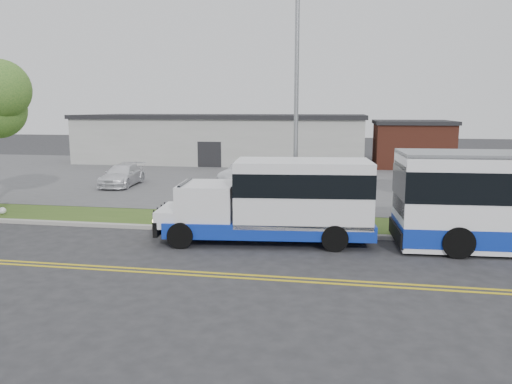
% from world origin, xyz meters
% --- Properties ---
extents(ground, '(140.00, 140.00, 0.00)m').
position_xyz_m(ground, '(0.00, 0.00, 0.00)').
color(ground, '#28282B').
rests_on(ground, ground).
extents(lane_line_north, '(70.00, 0.12, 0.01)m').
position_xyz_m(lane_line_north, '(0.00, -3.85, 0.01)').
color(lane_line_north, gold).
rests_on(lane_line_north, ground).
extents(lane_line_south, '(70.00, 0.12, 0.01)m').
position_xyz_m(lane_line_south, '(0.00, -4.15, 0.01)').
color(lane_line_south, gold).
rests_on(lane_line_south, ground).
extents(curb, '(80.00, 0.30, 0.15)m').
position_xyz_m(curb, '(0.00, 1.10, 0.07)').
color(curb, '#9E9B93').
rests_on(curb, ground).
extents(verge, '(80.00, 3.30, 0.10)m').
position_xyz_m(verge, '(0.00, 2.90, 0.05)').
color(verge, '#334D19').
rests_on(verge, ground).
extents(parking_lot, '(80.00, 25.00, 0.10)m').
position_xyz_m(parking_lot, '(0.00, 17.00, 0.05)').
color(parking_lot, '#4C4C4F').
rests_on(parking_lot, ground).
extents(commercial_building, '(25.40, 10.40, 4.35)m').
position_xyz_m(commercial_building, '(-6.00, 27.00, 2.18)').
color(commercial_building, '#9E9E99').
rests_on(commercial_building, ground).
extents(brick_wing, '(6.30, 7.30, 3.90)m').
position_xyz_m(brick_wing, '(10.50, 26.00, 1.96)').
color(brick_wing, brown).
rests_on(brick_wing, ground).
extents(streetlight_near, '(0.35, 1.53, 9.50)m').
position_xyz_m(streetlight_near, '(3.00, 2.73, 5.23)').
color(streetlight_near, gray).
rests_on(streetlight_near, verge).
extents(shuttle_bus, '(8.09, 3.35, 3.02)m').
position_xyz_m(shuttle_bus, '(2.76, 0.13, 1.61)').
color(shuttle_bus, '#0E2CA1').
rests_on(shuttle_bus, ground).
extents(parked_car_a, '(3.10, 5.12, 1.59)m').
position_xyz_m(parked_car_a, '(-0.93, 12.54, 0.90)').
color(parked_car_a, silver).
rests_on(parked_car_a, parking_lot).
extents(parked_car_b, '(2.17, 4.63, 1.31)m').
position_xyz_m(parked_car_b, '(-8.70, 11.29, 0.75)').
color(parked_car_b, white).
rests_on(parked_car_b, parking_lot).
extents(grocery_bag_right, '(0.32, 0.32, 0.32)m').
position_xyz_m(grocery_bag_right, '(-10.34, 2.22, 0.26)').
color(grocery_bag_right, white).
rests_on(grocery_bag_right, verge).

